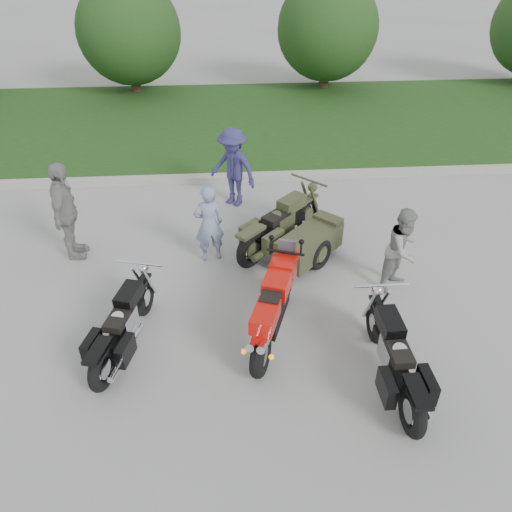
{
  "coord_description": "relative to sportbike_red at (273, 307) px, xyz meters",
  "views": [
    {
      "loc": [
        0.07,
        -5.52,
        5.58
      ],
      "look_at": [
        0.57,
        1.41,
        0.8
      ],
      "focal_mm": 35.0,
      "sensor_mm": 36.0,
      "label": 1
    }
  ],
  "objects": [
    {
      "name": "tree_mid_left",
      "position": [
        -3.75,
        13.23,
        1.56
      ],
      "size": [
        3.6,
        3.6,
        4.0
      ],
      "color": "#3F2B1C",
      "rests_on": "ground"
    },
    {
      "name": "curb",
      "position": [
        -0.75,
        5.73,
        -0.56
      ],
      "size": [
        60.0,
        0.3,
        0.15
      ],
      "primitive_type": "cube",
      "color": "#A09E96",
      "rests_on": "ground"
    },
    {
      "name": "person_stripe",
      "position": [
        -0.98,
        2.3,
        0.15
      ],
      "size": [
        0.65,
        0.51,
        1.56
      ],
      "primitive_type": "imported",
      "rotation": [
        0.0,
        0.0,
        3.4
      ],
      "color": "#7C8BA9",
      "rests_on": "ground"
    },
    {
      "name": "cruiser_sidecar",
      "position": [
        0.67,
        2.23,
        -0.18
      ],
      "size": [
        2.15,
        2.28,
        0.98
      ],
      "rotation": [
        0.0,
        0.0,
        -0.78
      ],
      "color": "black",
      "rests_on": "ground"
    },
    {
      "name": "person_back",
      "position": [
        -3.64,
        2.59,
        0.34
      ],
      "size": [
        0.51,
        1.16,
        1.96
      ],
      "primitive_type": "imported",
      "rotation": [
        0.0,
        0.0,
        1.6
      ],
      "color": "gray",
      "rests_on": "ground"
    },
    {
      "name": "person_denim",
      "position": [
        -0.46,
        4.5,
        0.27
      ],
      "size": [
        1.33,
        1.24,
        1.81
      ],
      "primitive_type": "imported",
      "rotation": [
        0.0,
        0.0,
        -0.65
      ],
      "color": "navy",
      "rests_on": "ground"
    },
    {
      "name": "cruiser_left",
      "position": [
        -2.29,
        -0.11,
        -0.19
      ],
      "size": [
        0.73,
        2.23,
        0.87
      ],
      "rotation": [
        0.0,
        0.0,
        -0.26
      ],
      "color": "black",
      "rests_on": "ground"
    },
    {
      "name": "cruiser_right",
      "position": [
        1.6,
        -1.08,
        -0.17
      ],
      "size": [
        0.4,
        2.38,
        0.91
      ],
      "rotation": [
        0.0,
        0.0,
        0.01
      ],
      "color": "black",
      "rests_on": "ground"
    },
    {
      "name": "tree_mid_right",
      "position": [
        3.25,
        13.23,
        1.56
      ],
      "size": [
        3.6,
        3.6,
        4.0
      ],
      "color": "#3F2B1C",
      "rests_on": "ground"
    },
    {
      "name": "person_grey",
      "position": [
        2.38,
        1.2,
        0.14
      ],
      "size": [
        0.96,
        0.94,
        1.56
      ],
      "primitive_type": "imported",
      "rotation": [
        0.0,
        0.0,
        0.73
      ],
      "color": "gray",
      "rests_on": "ground"
    },
    {
      "name": "grass_strip",
      "position": [
        -0.75,
        9.88,
        -0.56
      ],
      "size": [
        60.0,
        8.0,
        0.14
      ],
      "primitive_type": "cube",
      "color": "#26521C",
      "rests_on": "ground"
    },
    {
      "name": "ground",
      "position": [
        -0.75,
        -0.27,
        -0.63
      ],
      "size": [
        80.0,
        80.0,
        0.0
      ],
      "primitive_type": "plane",
      "color": "#9F9F9A",
      "rests_on": "ground"
    },
    {
      "name": "sportbike_red",
      "position": [
        0.0,
        0.0,
        0.0
      ],
      "size": [
        0.95,
        2.2,
        1.08
      ],
      "rotation": [
        0.0,
        0.0,
        -0.34
      ],
      "color": "black",
      "rests_on": "ground"
    }
  ]
}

